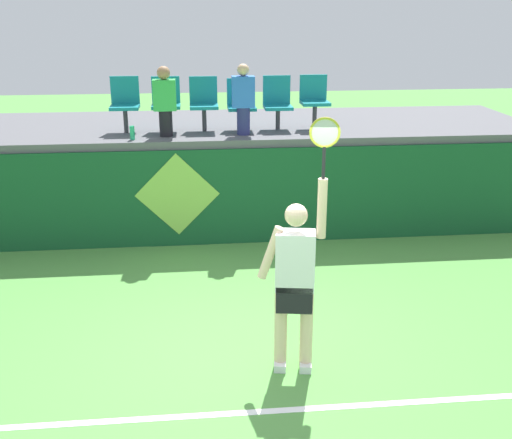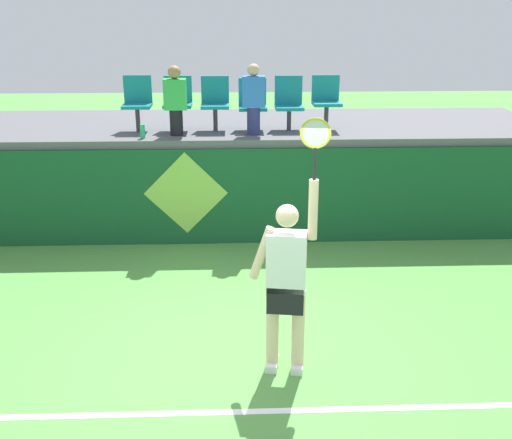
# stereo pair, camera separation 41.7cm
# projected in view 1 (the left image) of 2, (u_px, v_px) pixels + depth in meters

# --- Properties ---
(ground_plane) EXTENTS (40.00, 40.00, 0.00)m
(ground_plane) POSITION_uv_depth(u_px,v_px,m) (245.00, 356.00, 6.54)
(ground_plane) COLOR #519342
(court_back_wall) EXTENTS (10.40, 0.20, 1.50)m
(court_back_wall) POSITION_uv_depth(u_px,v_px,m) (226.00, 196.00, 9.41)
(court_back_wall) COLOR #144C28
(court_back_wall) RESTS_ON ground_plane
(spectator_platform) EXTENTS (10.40, 2.77, 0.12)m
(spectator_platform) POSITION_uv_depth(u_px,v_px,m) (221.00, 127.00, 10.39)
(spectator_platform) COLOR #56565B
(spectator_platform) RESTS_ON court_back_wall
(court_baseline_stripe) EXTENTS (9.36, 0.08, 0.01)m
(court_baseline_stripe) POSITION_uv_depth(u_px,v_px,m) (253.00, 412.00, 5.64)
(court_baseline_stripe) COLOR white
(court_baseline_stripe) RESTS_ON ground_plane
(tennis_player) EXTENTS (0.75, 0.32, 2.59)m
(tennis_player) POSITION_uv_depth(u_px,v_px,m) (295.00, 279.00, 6.01)
(tennis_player) COLOR white
(tennis_player) RESTS_ON ground_plane
(tennis_ball) EXTENTS (0.07, 0.07, 0.07)m
(tennis_ball) POSITION_uv_depth(u_px,v_px,m) (281.00, 369.00, 6.26)
(tennis_ball) COLOR #D1E533
(tennis_ball) RESTS_ON ground_plane
(water_bottle) EXTENTS (0.07, 0.07, 0.21)m
(water_bottle) POSITION_uv_depth(u_px,v_px,m) (132.00, 133.00, 9.11)
(water_bottle) COLOR #26B272
(water_bottle) RESTS_ON spectator_platform
(stadium_chair_0) EXTENTS (0.44, 0.42, 0.85)m
(stadium_chair_0) POSITION_uv_depth(u_px,v_px,m) (125.00, 102.00, 9.55)
(stadium_chair_0) COLOR #38383D
(stadium_chair_0) RESTS_ON spectator_platform
(stadium_chair_1) EXTENTS (0.44, 0.42, 0.84)m
(stadium_chair_1) POSITION_uv_depth(u_px,v_px,m) (166.00, 101.00, 9.61)
(stadium_chair_1) COLOR #38383D
(stadium_chair_1) RESTS_ON spectator_platform
(stadium_chair_2) EXTENTS (0.44, 0.42, 0.83)m
(stadium_chair_2) POSITION_uv_depth(u_px,v_px,m) (204.00, 101.00, 9.67)
(stadium_chair_2) COLOR #38383D
(stadium_chair_2) RESTS_ON spectator_platform
(stadium_chair_3) EXTENTS (0.44, 0.42, 0.79)m
(stadium_chair_3) POSITION_uv_depth(u_px,v_px,m) (241.00, 102.00, 9.74)
(stadium_chair_3) COLOR #38383D
(stadium_chair_3) RESTS_ON spectator_platform
(stadium_chair_4) EXTENTS (0.44, 0.42, 0.83)m
(stadium_chair_4) POSITION_uv_depth(u_px,v_px,m) (277.00, 101.00, 9.79)
(stadium_chair_4) COLOR #38383D
(stadium_chair_4) RESTS_ON spectator_platform
(stadium_chair_5) EXTENTS (0.44, 0.42, 0.84)m
(stadium_chair_5) POSITION_uv_depth(u_px,v_px,m) (314.00, 98.00, 9.83)
(stadium_chair_5) COLOR #38383D
(stadium_chair_5) RESTS_ON spectator_platform
(spectator_0) EXTENTS (0.34, 0.20, 1.07)m
(spectator_0) POSITION_uv_depth(u_px,v_px,m) (243.00, 98.00, 9.32)
(spectator_0) COLOR navy
(spectator_0) RESTS_ON spectator_platform
(spectator_1) EXTENTS (0.34, 0.20, 1.05)m
(spectator_1) POSITION_uv_depth(u_px,v_px,m) (165.00, 100.00, 9.20)
(spectator_1) COLOR black
(spectator_1) RESTS_ON spectator_platform
(wall_signage_mount) EXTENTS (1.27, 0.01, 1.46)m
(wall_signage_mount) POSITION_uv_depth(u_px,v_px,m) (180.00, 245.00, 9.49)
(wall_signage_mount) COLOR #144C28
(wall_signage_mount) RESTS_ON ground_plane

